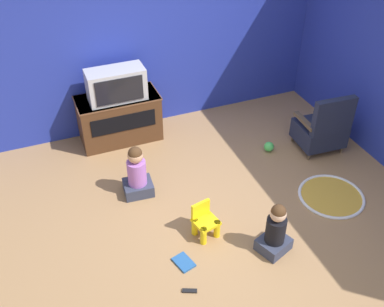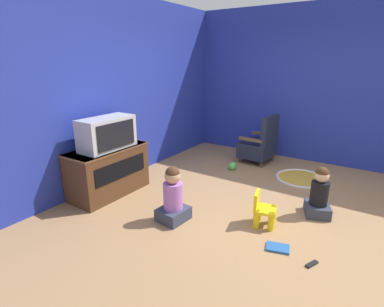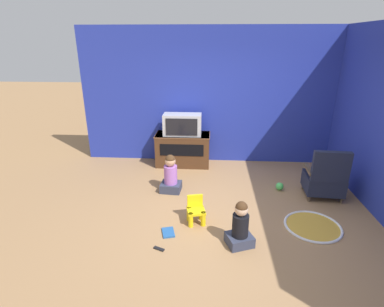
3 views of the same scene
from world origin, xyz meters
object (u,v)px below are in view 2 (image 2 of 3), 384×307
at_px(child_watching_left, 173,197).
at_px(child_watching_center, 319,195).
at_px(television, 107,133).
at_px(yellow_kid_chair, 263,211).
at_px(tv_cabinet, 108,170).
at_px(remote_control, 312,264).
at_px(toy_ball, 232,166).
at_px(black_armchair, 260,144).
at_px(book, 278,248).

bearing_deg(child_watching_left, child_watching_center, -47.67).
bearing_deg(television, yellow_kid_chair, -79.57).
xyz_separation_m(tv_cabinet, television, (-0.00, -0.05, 0.56)).
xyz_separation_m(television, remote_control, (-0.05, -2.83, -0.90)).
relative_size(television, toy_ball, 5.59).
xyz_separation_m(tv_cabinet, child_watching_center, (1.01, -2.69, -0.08)).
distance_m(black_armchair, child_watching_left, 2.66).
distance_m(tv_cabinet, toy_ball, 2.18).
distance_m(television, book, 2.63).
bearing_deg(yellow_kid_chair, child_watching_center, -51.17).
bearing_deg(television, black_armchair, -26.23).
bearing_deg(tv_cabinet, black_armchair, -27.08).
relative_size(television, remote_control, 5.05).
xyz_separation_m(black_armchair, remote_control, (-2.60, -1.57, -0.33)).
relative_size(black_armchair, toy_ball, 6.49).
height_order(black_armchair, book, black_armchair).
bearing_deg(tv_cabinet, child_watching_center, -69.53).
xyz_separation_m(black_armchair, child_watching_center, (-1.55, -1.39, -0.06)).
xyz_separation_m(child_watching_left, toy_ball, (1.97, 0.17, -0.23)).
height_order(television, yellow_kid_chair, television).
bearing_deg(child_watching_center, yellow_kid_chair, 120.47).
bearing_deg(child_watching_left, book, -79.45).
xyz_separation_m(black_armchair, book, (-2.53, -1.21, -0.33)).
bearing_deg(tv_cabinet, child_watching_left, -94.72).
bearing_deg(television, tv_cabinet, 90.00).
bearing_deg(black_armchair, television, -22.70).
bearing_deg(black_armchair, yellow_kid_chair, 26.23).
height_order(television, book, television).
relative_size(yellow_kid_chair, book, 1.52).
relative_size(yellow_kid_chair, child_watching_left, 0.59).
height_order(television, toy_ball, television).
xyz_separation_m(yellow_kid_chair, child_watching_center, (0.61, -0.49, 0.11)).
distance_m(tv_cabinet, yellow_kid_chair, 2.25).
xyz_separation_m(television, book, (0.02, -2.47, -0.90)).
xyz_separation_m(television, child_watching_left, (-0.10, -1.20, -0.61)).
xyz_separation_m(tv_cabinet, toy_ball, (1.87, -1.08, -0.29)).
relative_size(toy_ball, remote_control, 0.90).
relative_size(black_armchair, child_watching_left, 1.30).
height_order(tv_cabinet, toy_ball, tv_cabinet).
xyz_separation_m(toy_ball, book, (-1.84, -1.43, -0.06)).
relative_size(child_watching_left, book, 2.59).
height_order(tv_cabinet, book, tv_cabinet).
distance_m(yellow_kid_chair, book, 0.51).
bearing_deg(child_watching_center, television, 90.04).
relative_size(television, child_watching_center, 1.21).
bearing_deg(black_armchair, child_watching_center, 45.47).
bearing_deg(television, book, -89.47).
xyz_separation_m(tv_cabinet, remote_control, (-0.05, -2.87, -0.35)).
height_order(tv_cabinet, remote_control, tv_cabinet).
bearing_deg(book, yellow_kid_chair, -65.88).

